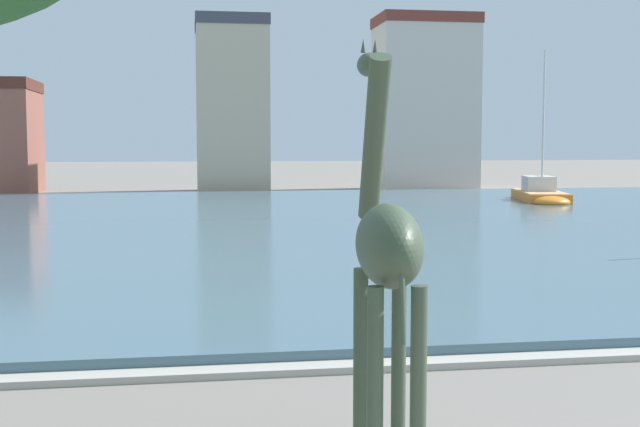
# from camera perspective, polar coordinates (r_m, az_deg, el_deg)

# --- Properties ---
(harbor_water) EXTENTS (91.79, 44.05, 0.29)m
(harbor_water) POSITION_cam_1_polar(r_m,az_deg,el_deg) (35.52, -3.49, -0.77)
(harbor_water) COLOR #476675
(harbor_water) RESTS_ON ground
(quay_edge_coping) EXTENTS (91.79, 0.50, 0.12)m
(quay_edge_coping) POSITION_cam_1_polar(r_m,az_deg,el_deg) (13.83, 5.54, -10.37)
(quay_edge_coping) COLOR #ADA89E
(quay_edge_coping) RESTS_ON ground
(giraffe_statue) EXTENTS (0.81, 2.85, 4.97)m
(giraffe_statue) POSITION_cam_1_polar(r_m,az_deg,el_deg) (8.84, 4.61, -2.71)
(giraffe_statue) COLOR #3D4C38
(giraffe_statue) RESTS_ON ground
(sailboat_orange) EXTENTS (3.57, 7.10, 8.91)m
(sailboat_orange) POSITION_cam_1_polar(r_m,az_deg,el_deg) (49.30, 15.09, 1.19)
(sailboat_orange) COLOR orange
(sailboat_orange) RESTS_ON ground
(townhouse_narrow_midrow) EXTENTS (5.21, 6.15, 12.66)m
(townhouse_narrow_midrow) POSITION_cam_1_polar(r_m,az_deg,el_deg) (61.21, -6.12, 7.45)
(townhouse_narrow_midrow) COLOR #C6B293
(townhouse_narrow_midrow) RESTS_ON ground
(townhouse_corner_house) EXTENTS (7.54, 5.24, 13.31)m
(townhouse_corner_house) POSITION_cam_1_polar(r_m,az_deg,el_deg) (64.62, 7.26, 7.59)
(townhouse_corner_house) COLOR beige
(townhouse_corner_house) RESTS_ON ground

